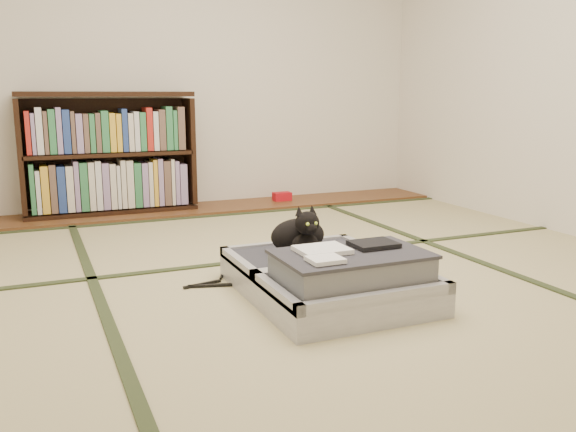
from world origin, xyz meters
name	(u,v)px	position (x,y,z in m)	size (l,w,h in m)	color
floor	(306,278)	(0.00, 0.00, 0.00)	(4.50, 4.50, 0.00)	#C6BD84
wood_strip	(201,208)	(0.00, 2.00, 0.01)	(4.00, 0.50, 0.02)	brown
red_item	(282,196)	(0.71, 2.03, 0.06)	(0.15, 0.09, 0.07)	red
tatami_borders	(270,254)	(0.00, 0.49, 0.00)	(4.00, 4.50, 0.01)	#2D381E
bookcase	(109,156)	(-0.68, 2.07, 0.45)	(1.27, 0.29, 0.92)	black
suitcase	(330,277)	(-0.03, -0.32, 0.10)	(0.72, 0.96, 0.28)	#B2B2B7
cat	(300,235)	(-0.05, -0.03, 0.23)	(0.32, 0.32, 0.26)	black
cable_coil	(329,246)	(0.13, 0.01, 0.15)	(0.10, 0.10, 0.02)	white
hanger	(228,283)	(-0.40, 0.05, 0.01)	(0.41, 0.23, 0.01)	black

